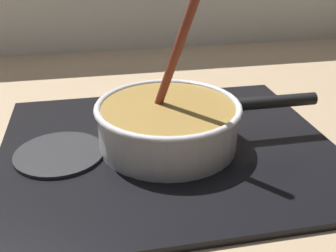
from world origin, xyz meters
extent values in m
cube|color=#9E8466|center=(0.00, 0.00, -0.02)|extent=(2.40, 1.60, 0.04)
cube|color=black|center=(0.04, 0.14, 0.01)|extent=(0.56, 0.48, 0.01)
torus|color=#592D0C|center=(0.04, 0.14, 0.02)|extent=(0.20, 0.20, 0.01)
cylinder|color=#262628|center=(-0.14, 0.14, 0.01)|extent=(0.15, 0.15, 0.01)
cylinder|color=silver|center=(0.04, 0.14, 0.05)|extent=(0.23, 0.23, 0.07)
cylinder|color=olive|center=(0.04, 0.14, 0.05)|extent=(0.22, 0.22, 0.07)
torus|color=silver|center=(0.04, 0.14, 0.08)|extent=(0.24, 0.24, 0.01)
cylinder|color=black|center=(0.22, 0.14, 0.08)|extent=(0.15, 0.02, 0.02)
cylinder|color=#EDD88C|center=(0.06, 0.16, 0.07)|extent=(0.03, 0.03, 0.01)
cylinder|color=#EDD88C|center=(-0.02, 0.14, 0.07)|extent=(0.04, 0.04, 0.01)
cylinder|color=beige|center=(0.03, 0.21, 0.07)|extent=(0.03, 0.03, 0.01)
cylinder|color=beige|center=(0.03, 0.14, 0.07)|extent=(0.03, 0.03, 0.01)
cylinder|color=#E5CC7A|center=(0.11, 0.13, 0.07)|extent=(0.03, 0.03, 0.01)
cylinder|color=#EDD88C|center=(0.05, 0.11, 0.07)|extent=(0.04, 0.04, 0.01)
cylinder|color=#EDD88C|center=(0.04, 0.06, 0.07)|extent=(0.03, 0.03, 0.01)
cylinder|color=beige|center=(0.10, 0.16, 0.07)|extent=(0.03, 0.03, 0.01)
cylinder|color=maroon|center=(0.05, 0.12, 0.20)|extent=(0.09, 0.09, 0.26)
cube|color=brown|center=(0.02, 0.16, 0.07)|extent=(0.05, 0.05, 0.01)
camera|label=1|loc=(-0.08, -0.45, 0.35)|focal=43.07mm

